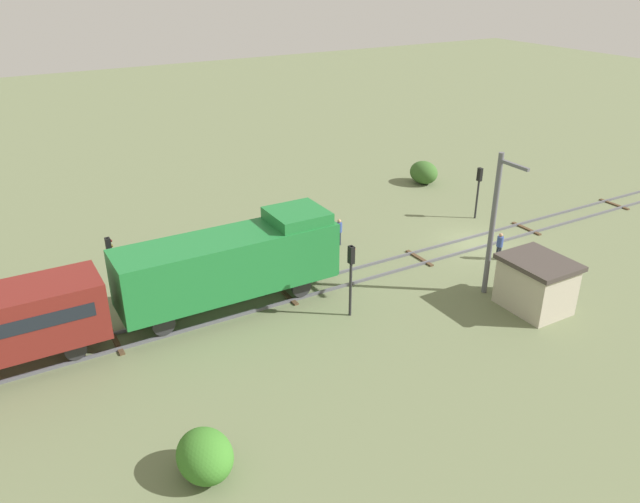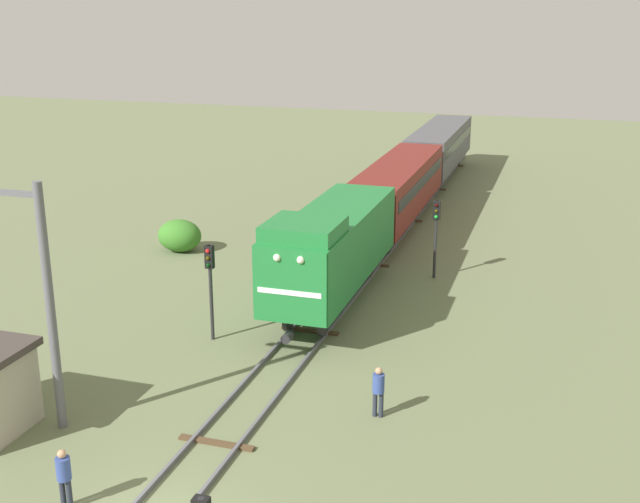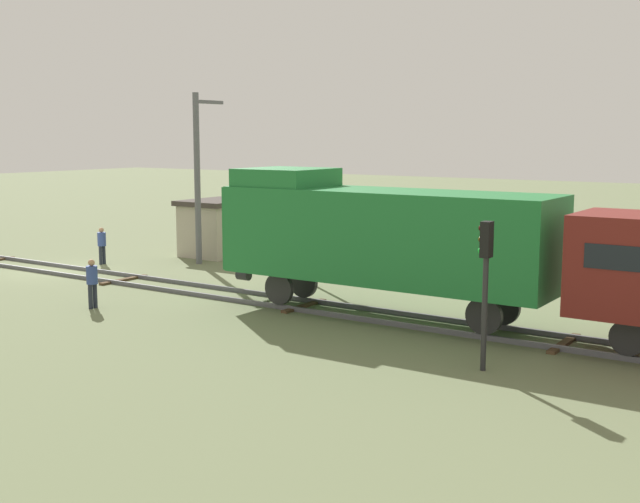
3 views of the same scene
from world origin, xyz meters
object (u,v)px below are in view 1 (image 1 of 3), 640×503
object	(u,v)px
locomotive	(232,261)
catenary_mast	(494,222)
relay_hut	(536,284)
worker_near_track	(500,244)
traffic_signal_near	(479,183)
traffic_signal_far	(111,259)
traffic_signal_mid	(351,268)
worker_by_signal	(339,230)

from	to	relation	value
locomotive	catenary_mast	distance (m)	13.45
relay_hut	catenary_mast	bearing A→B (deg)	21.82
worker_near_track	relay_hut	distance (m)	5.74
traffic_signal_near	worker_near_track	bearing A→B (deg)	149.07
locomotive	traffic_signal_near	xyz separation A→B (m)	(3.20, -19.32, -0.24)
traffic_signal_far	relay_hut	world-z (taller)	traffic_signal_far
traffic_signal_far	traffic_signal_mid	bearing A→B (deg)	-125.21
worker_near_track	catenary_mast	world-z (taller)	catenary_mast
traffic_signal_mid	worker_by_signal	xyz separation A→B (m)	(7.60, -4.02, -1.68)
traffic_signal_near	traffic_signal_mid	bearing A→B (deg)	114.45
locomotive	worker_near_track	xyz separation A→B (m)	(-2.40, -15.97, -1.78)
traffic_signal_near	catenary_mast	world-z (taller)	catenary_mast
locomotive	worker_by_signal	bearing A→B (deg)	-64.56
traffic_signal_far	catenary_mast	xyz separation A→B (m)	(-8.66, -17.50, 1.49)
traffic_signal_mid	traffic_signal_far	distance (m)	12.14
traffic_signal_near	traffic_signal_mid	xyz separation A→B (m)	(-6.60, 14.51, 0.15)
worker_near_track	catenary_mast	distance (m)	5.45
locomotive	traffic_signal_mid	world-z (taller)	locomotive
locomotive	traffic_signal_mid	size ratio (longest dim) A/B	3.02
traffic_signal_mid	traffic_signal_far	size ratio (longest dim) A/B	1.01
traffic_signal_near	traffic_signal_far	world-z (taller)	traffic_signal_far
worker_by_signal	relay_hut	distance (m)	12.56
traffic_signal_near	worker_by_signal	bearing A→B (deg)	84.56
worker_by_signal	relay_hut	bearing A→B (deg)	-96.66
worker_by_signal	catenary_mast	xyz separation A→B (m)	(-9.26, -3.56, 3.14)
locomotive	catenary_mast	bearing A→B (deg)	-112.23
traffic_signal_near	traffic_signal_far	xyz separation A→B (m)	(0.40, 24.43, 0.11)
locomotive	worker_near_track	world-z (taller)	locomotive
traffic_signal_far	worker_by_signal	xyz separation A→B (m)	(0.60, -13.94, -1.65)
traffic_signal_far	worker_near_track	size ratio (longest dim) A/B	2.23
locomotive	catenary_mast	size ratio (longest dim) A/B	1.49
worker_near_track	worker_by_signal	distance (m)	9.72
traffic_signal_mid	locomotive	bearing A→B (deg)	54.75
locomotive	traffic_signal_near	world-z (taller)	locomotive
traffic_signal_far	worker_near_track	world-z (taller)	traffic_signal_far
traffic_signal_far	worker_by_signal	bearing A→B (deg)	-87.54
locomotive	traffic_signal_mid	distance (m)	5.89
worker_near_track	traffic_signal_mid	bearing A→B (deg)	46.54
relay_hut	worker_near_track	bearing A→B (deg)	-27.03
locomotive	relay_hut	distance (m)	15.39
worker_near_track	worker_by_signal	xyz separation A→B (m)	(6.60, 7.14, 0.00)
locomotive	traffic_signal_far	xyz separation A→B (m)	(3.60, 5.11, -0.13)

